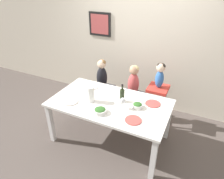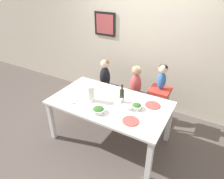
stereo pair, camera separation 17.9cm
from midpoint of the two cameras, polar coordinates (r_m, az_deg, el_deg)
name	(u,v)px [view 1 (the left image)]	position (r m, az deg, el deg)	size (l,w,h in m)	color
ground_plane	(110,138)	(3.47, -2.07, -13.77)	(14.00, 14.00, 0.00)	#564C47
wall_back	(141,39)	(3.90, 6.94, 14.01)	(10.00, 0.09, 2.70)	beige
dining_table	(110,107)	(3.06, -2.29, -4.93)	(1.78, 1.00, 0.73)	white
chair_far_left	(102,91)	(3.98, -4.08, -0.39)	(0.40, 0.42, 0.48)	silver
chair_far_center	(132,98)	(3.74, 4.52, -2.51)	(0.40, 0.42, 0.48)	silver
chair_right_highchair	(157,95)	(3.54, 11.40, -1.70)	(0.34, 0.36, 0.74)	silver
person_child_left	(102,74)	(3.80, -4.27, 4.52)	(0.20, 0.20, 0.58)	black
person_child_center	(134,80)	(3.56, 4.76, 2.63)	(0.20, 0.20, 0.58)	#C64C4C
person_baby_right	(160,74)	(3.35, 12.10, 4.40)	(0.14, 0.15, 0.43)	#3366B2
wine_bottle	(122,95)	(2.97, 1.18, -1.64)	(0.07, 0.07, 0.29)	#232D19
paper_towel_roll	(91,94)	(2.99, -7.76, -1.42)	(0.11, 0.11, 0.25)	white
wine_glass_near	(123,101)	(2.81, 1.27, -3.35)	(0.08, 0.08, 0.18)	white
salad_bowl_large	(100,111)	(2.78, -5.22, -6.08)	(0.18, 0.18, 0.08)	white
salad_bowl_small	(137,105)	(2.88, 5.53, -4.59)	(0.15, 0.15, 0.08)	white
dinner_plate_front_left	(71,102)	(3.10, -13.38, -3.45)	(0.22, 0.22, 0.01)	silver
dinner_plate_back_left	(91,87)	(3.44, -7.40, 0.68)	(0.22, 0.22, 0.01)	silver
dinner_plate_back_right	(153,104)	(3.01, 9.93, -4.03)	(0.22, 0.22, 0.01)	#D14C47
dinner_plate_front_right	(133,120)	(2.66, 4.15, -8.76)	(0.22, 0.22, 0.01)	#D14C47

